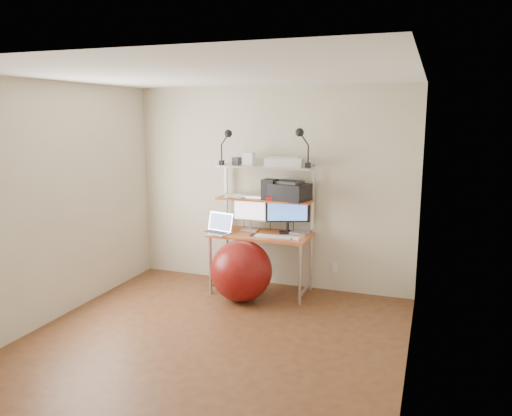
{
  "coord_description": "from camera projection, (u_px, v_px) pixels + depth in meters",
  "views": [
    {
      "loc": [
        1.93,
        -4.11,
        2.15
      ],
      "look_at": [
        0.04,
        1.15,
        1.11
      ],
      "focal_mm": 35.0,
      "sensor_mm": 36.0,
      "label": 1
    }
  ],
  "objects": [
    {
      "name": "room",
      "position": [
        210.0,
        214.0,
        4.6
      ],
      "size": [
        3.6,
        3.6,
        3.6
      ],
      "color": "brown",
      "rests_on": "ground"
    },
    {
      "name": "computer_desk",
      "position": [
        263.0,
        215.0,
        6.05
      ],
      "size": [
        1.2,
        0.6,
        1.57
      ],
      "color": "#AE4B21",
      "rests_on": "ground"
    },
    {
      "name": "wall_outlet",
      "position": [
        335.0,
        268.0,
        6.15
      ],
      "size": [
        0.08,
        0.01,
        0.12
      ],
      "primitive_type": "cube",
      "color": "silver",
      "rests_on": "room"
    },
    {
      "name": "monitor_silver",
      "position": [
        250.0,
        210.0,
        6.14
      ],
      "size": [
        0.44,
        0.16,
        0.48
      ],
      "rotation": [
        0.0,
        0.0,
        0.07
      ],
      "color": "silver",
      "rests_on": "desktop"
    },
    {
      "name": "monitor_black",
      "position": [
        288.0,
        211.0,
        6.03
      ],
      "size": [
        0.51,
        0.23,
        0.53
      ],
      "rotation": [
        0.0,
        0.0,
        0.34
      ],
      "color": "black",
      "rests_on": "desktop"
    },
    {
      "name": "laptop",
      "position": [
        218.0,
        229.0,
        6.06
      ],
      "size": [
        0.4,
        0.35,
        0.3
      ],
      "rotation": [
        0.0,
        0.0,
        -0.23
      ],
      "color": "silver",
      "rests_on": "desktop"
    },
    {
      "name": "keyboard",
      "position": [
        273.0,
        236.0,
        5.86
      ],
      "size": [
        0.45,
        0.14,
        0.01
      ],
      "primitive_type": "cube",
      "rotation": [
        0.0,
        0.0,
        0.03
      ],
      "color": "silver",
      "rests_on": "desktop"
    },
    {
      "name": "mouse",
      "position": [
        297.0,
        238.0,
        5.74
      ],
      "size": [
        0.1,
        0.08,
        0.02
      ],
      "primitive_type": "cube",
      "rotation": [
        0.0,
        0.0,
        -0.3
      ],
      "color": "silver",
      "rests_on": "desktop"
    },
    {
      "name": "mac_mini",
      "position": [
        300.0,
        233.0,
        5.98
      ],
      "size": [
        0.22,
        0.22,
        0.04
      ],
      "primitive_type": "cube",
      "rotation": [
        0.0,
        0.0,
        -0.1
      ],
      "color": "silver",
      "rests_on": "desktop"
    },
    {
      "name": "phone",
      "position": [
        253.0,
        235.0,
        5.94
      ],
      "size": [
        0.09,
        0.14,
        0.01
      ],
      "primitive_type": "cube",
      "rotation": [
        0.0,
        0.0,
        0.18
      ],
      "color": "black",
      "rests_on": "desktop"
    },
    {
      "name": "printer",
      "position": [
        288.0,
        191.0,
        5.96
      ],
      "size": [
        0.55,
        0.44,
        0.23
      ],
      "rotation": [
        0.0,
        0.0,
        -0.25
      ],
      "color": "black",
      "rests_on": "mid_shelf"
    },
    {
      "name": "nas_cube",
      "position": [
        270.0,
        189.0,
        6.0
      ],
      "size": [
        0.19,
        0.19,
        0.24
      ],
      "primitive_type": "cube",
      "rotation": [
        0.0,
        0.0,
        -0.17
      ],
      "color": "black",
      "rests_on": "mid_shelf"
    },
    {
      "name": "red_box",
      "position": [
        273.0,
        198.0,
        5.96
      ],
      "size": [
        0.19,
        0.15,
        0.05
      ],
      "primitive_type": "cube",
      "rotation": [
        0.0,
        0.0,
        0.3
      ],
      "color": "#B4201C",
      "rests_on": "mid_shelf"
    },
    {
      "name": "scanner",
      "position": [
        284.0,
        162.0,
        5.93
      ],
      "size": [
        0.48,
        0.36,
        0.11
      ],
      "rotation": [
        0.0,
        0.0,
        0.19
      ],
      "color": "silver",
      "rests_on": "top_shelf"
    },
    {
      "name": "box_white",
      "position": [
        249.0,
        159.0,
        6.06
      ],
      "size": [
        0.13,
        0.11,
        0.15
      ],
      "primitive_type": "cube",
      "rotation": [
        0.0,
        0.0,
        -0.02
      ],
      "color": "silver",
      "rests_on": "top_shelf"
    },
    {
      "name": "box_grey",
      "position": [
        237.0,
        161.0,
        6.15
      ],
      "size": [
        0.11,
        0.11,
        0.09
      ],
      "primitive_type": "cube",
      "rotation": [
        0.0,
        0.0,
        -0.24
      ],
      "color": "#2D2D30",
      "rests_on": "top_shelf"
    },
    {
      "name": "clip_lamp_left",
      "position": [
        227.0,
        139.0,
        6.04
      ],
      "size": [
        0.17,
        0.09,
        0.43
      ],
      "color": "black",
      "rests_on": "top_shelf"
    },
    {
      "name": "clip_lamp_right",
      "position": [
        301.0,
        139.0,
        5.75
      ],
      "size": [
        0.18,
        0.1,
        0.45
      ],
      "color": "black",
      "rests_on": "top_shelf"
    },
    {
      "name": "exercise_ball",
      "position": [
        241.0,
        271.0,
        5.82
      ],
      "size": [
        0.72,
        0.72,
        0.72
      ],
      "primitive_type": "sphere",
      "color": "maroon",
      "rests_on": "floor"
    },
    {
      "name": "paper_stack",
      "position": [
        236.0,
        196.0,
        6.21
      ],
      "size": [
        0.37,
        0.36,
        0.02
      ],
      "color": "white",
      "rests_on": "mid_shelf"
    }
  ]
}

